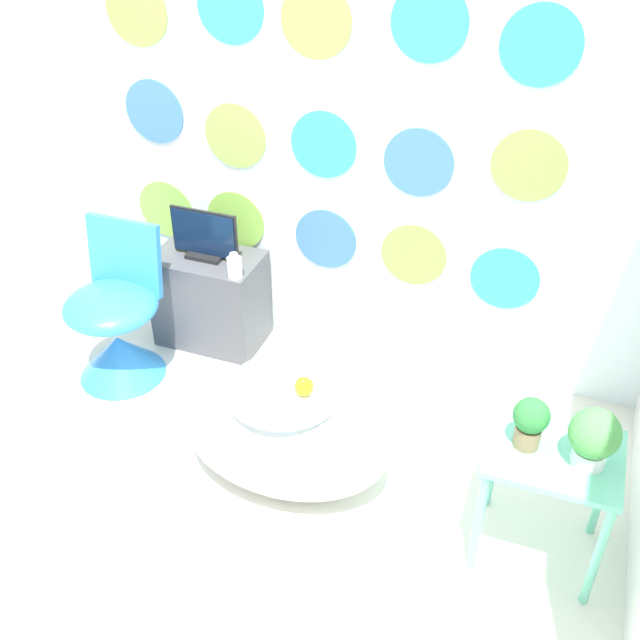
{
  "coord_description": "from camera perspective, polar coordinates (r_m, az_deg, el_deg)",
  "views": [
    {
      "loc": [
        1.15,
        -1.47,
        2.42
      ],
      "look_at": [
        0.31,
        0.77,
        0.75
      ],
      "focal_mm": 42.0,
      "sensor_mm": 36.0,
      "label": 1
    }
  ],
  "objects": [
    {
      "name": "tv",
      "position": [
        3.79,
        -8.79,
        6.27
      ],
      "size": [
        0.36,
        0.12,
        0.26
      ],
      "color": "black",
      "rests_on": "tv_cabinet"
    },
    {
      "name": "bathtub",
      "position": [
        3.16,
        -2.64,
        -8.46
      ],
      "size": [
        0.91,
        0.58,
        0.5
      ],
      "color": "white",
      "rests_on": "ground_plane"
    },
    {
      "name": "side_table",
      "position": [
        2.87,
        17.18,
        -10.92
      ],
      "size": [
        0.47,
        0.39,
        0.53
      ],
      "color": "#72D8B7",
      "rests_on": "ground_plane"
    },
    {
      "name": "potted_plant_right",
      "position": [
        2.71,
        20.15,
        -8.33
      ],
      "size": [
        0.18,
        0.18,
        0.23
      ],
      "color": "white",
      "rests_on": "side_table"
    },
    {
      "name": "wall_back_dotted",
      "position": [
        3.49,
        0.2,
        16.18
      ],
      "size": [
        4.24,
        0.05,
        2.6
      ],
      "color": "white",
      "rests_on": "ground_plane"
    },
    {
      "name": "chair",
      "position": [
        3.82,
        -15.23,
        -0.72
      ],
      "size": [
        0.46,
        0.46,
        0.79
      ],
      "color": "#338CE0",
      "rests_on": "ground_plane"
    },
    {
      "name": "rubber_duck",
      "position": [
        2.93,
        -1.25,
        -5.01
      ],
      "size": [
        0.08,
        0.08,
        0.09
      ],
      "color": "yellow",
      "rests_on": "bathtub"
    },
    {
      "name": "ground_plane",
      "position": [
        3.06,
        -11.19,
        -18.35
      ],
      "size": [
        12.0,
        12.0,
        0.0
      ],
      "primitive_type": "plane",
      "color": "silver"
    },
    {
      "name": "vase",
      "position": [
        3.63,
        -6.52,
        4.06
      ],
      "size": [
        0.07,
        0.07,
        0.13
      ],
      "color": "white",
      "rests_on": "tv_cabinet"
    },
    {
      "name": "tv_cabinet",
      "position": [
        3.98,
        -8.34,
        1.63
      ],
      "size": [
        0.55,
        0.34,
        0.51
      ],
      "color": "#4C4C51",
      "rests_on": "ground_plane"
    },
    {
      "name": "potted_plant_left",
      "position": [
        2.72,
        15.74,
        -7.4
      ],
      "size": [
        0.13,
        0.13,
        0.2
      ],
      "color": "#8C6B4C",
      "rests_on": "side_table"
    }
  ]
}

